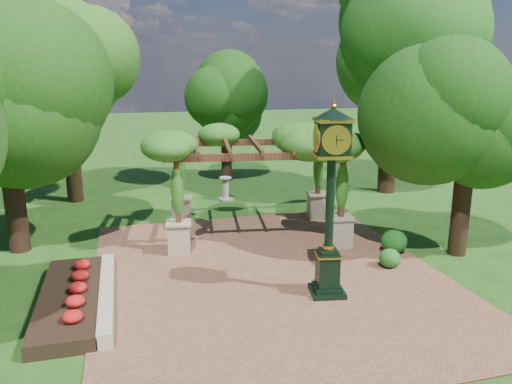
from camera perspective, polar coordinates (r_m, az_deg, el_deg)
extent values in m
plane|color=#1E4714|center=(14.09, 2.71, -11.11)|extent=(120.00, 120.00, 0.00)
cube|color=brown|center=(14.95, 1.52, -9.48)|extent=(10.00, 12.00, 0.04)
cube|color=#C6B793|center=(13.90, -16.69, -11.17)|extent=(0.35, 5.00, 0.40)
cube|color=red|center=(13.98, -20.44, -11.42)|extent=(1.50, 5.00, 0.36)
cube|color=black|center=(13.88, 8.09, -11.16)|extent=(1.03, 1.03, 0.13)
cube|color=black|center=(13.64, 8.18, -8.86)|extent=(0.64, 0.64, 1.00)
cube|color=gold|center=(13.47, 8.24, -7.12)|extent=(0.72, 0.72, 0.04)
cylinder|color=black|center=(13.03, 8.46, -1.16)|extent=(0.26, 0.26, 2.56)
cube|color=black|center=(12.70, 8.73, 6.14)|extent=(0.90, 0.90, 0.78)
cylinder|color=white|center=(12.32, 9.18, 5.88)|extent=(0.66, 0.15, 0.67)
cone|color=black|center=(12.64, 8.83, 8.89)|extent=(1.16, 1.16, 0.28)
sphere|color=gold|center=(12.63, 8.86, 9.64)|extent=(0.16, 0.16, 0.16)
cube|color=tan|center=(16.71, -8.79, -5.21)|extent=(0.81, 0.81, 0.98)
cube|color=#502C1B|center=(16.27, -8.99, -0.01)|extent=(0.20, 0.20, 2.02)
cube|color=tan|center=(17.38, 9.60, -4.49)|extent=(0.81, 0.81, 0.98)
cube|color=#502C1B|center=(16.96, 9.81, 0.52)|extent=(0.20, 0.20, 2.02)
cube|color=tan|center=(19.84, -8.52, -2.12)|extent=(0.81, 0.81, 0.98)
cube|color=#502C1B|center=(19.47, -8.68, 2.29)|extent=(0.20, 0.20, 2.02)
cube|color=tan|center=(20.41, 7.02, -1.62)|extent=(0.81, 0.81, 0.98)
cube|color=#502C1B|center=(20.05, 7.15, 2.68)|extent=(0.20, 0.20, 2.02)
cube|color=#502C1B|center=(16.17, 0.62, 4.05)|extent=(6.30, 1.06, 0.24)
cube|color=#502C1B|center=(19.38, -0.66, 5.70)|extent=(6.30, 1.06, 0.24)
ellipsoid|color=#285E1B|center=(17.73, -0.08, 5.89)|extent=(6.84, 4.81, 1.09)
cube|color=gray|center=(23.31, -3.49, -0.80)|extent=(0.73, 0.73, 0.11)
cylinder|color=gray|center=(23.19, -3.51, 0.38)|extent=(0.37, 0.37, 0.99)
cylinder|color=gray|center=(23.07, -3.53, 1.63)|extent=(0.69, 0.69, 0.05)
ellipsoid|color=#1F611B|center=(15.90, 15.04, -7.30)|extent=(0.84, 0.84, 0.58)
ellipsoid|color=#195718|center=(17.14, 15.50, -5.46)|extent=(0.95, 0.95, 0.76)
ellipsoid|color=#32681E|center=(20.83, 7.23, -1.70)|extent=(1.01, 1.01, 0.71)
cylinder|color=black|center=(18.28, -25.79, -1.50)|extent=(0.67, 0.67, 3.07)
ellipsoid|color=#1A4310|center=(17.75, -27.15, 10.93)|extent=(4.84, 4.84, 4.85)
cylinder|color=black|center=(24.32, -20.17, 2.62)|extent=(0.72, 0.72, 3.12)
ellipsoid|color=#2A5A19|center=(23.92, -20.99, 12.11)|extent=(4.74, 4.74, 4.93)
cylinder|color=#321E14|center=(27.29, -3.37, 3.81)|extent=(0.58, 0.58, 2.38)
ellipsoid|color=#153B0E|center=(26.93, -3.46, 10.26)|extent=(3.73, 3.73, 3.76)
cylinder|color=#301D12|center=(25.29, 14.90, 4.98)|extent=(0.85, 0.85, 4.48)
ellipsoid|color=#225819|center=(25.10, 15.76, 18.12)|extent=(5.45, 5.45, 7.08)
cylinder|color=#311E13|center=(17.52, 22.30, -2.58)|extent=(0.58, 0.58, 2.60)
ellipsoid|color=#184110|center=(16.94, 23.34, 8.35)|extent=(4.06, 4.06, 4.10)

